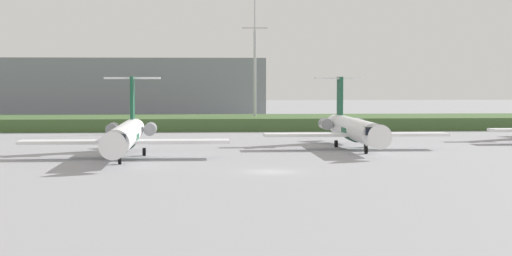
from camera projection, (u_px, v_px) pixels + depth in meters
ground_plane at (250, 147)px, 111.03m from camera, size 500.00×500.00×0.00m
grass_berm at (235, 122)px, 152.73m from camera, size 320.00×20.00×2.15m
regional_jet_second at (126, 134)px, 96.24m from camera, size 22.81×31.00×9.00m
regional_jet_third at (354, 128)px, 108.67m from camera, size 22.81×31.00×9.00m
antenna_mast at (255, 65)px, 153.03m from camera, size 4.40×0.50×27.08m
distant_hangar at (97, 90)px, 181.51m from camera, size 69.01×22.86×12.91m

